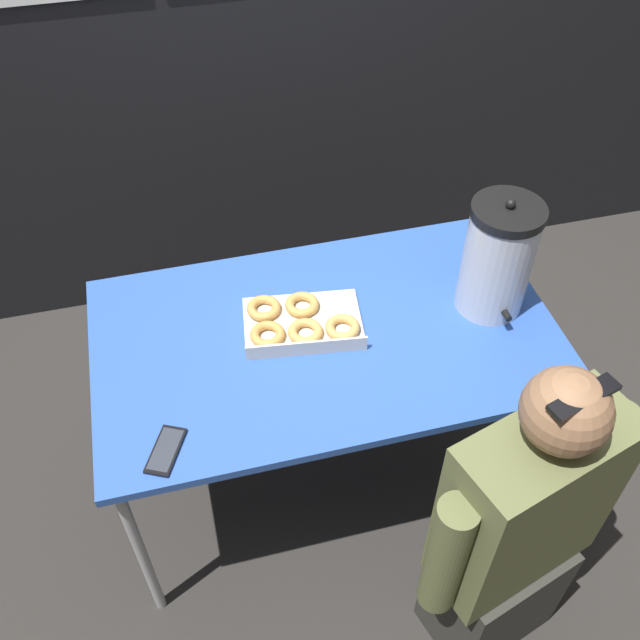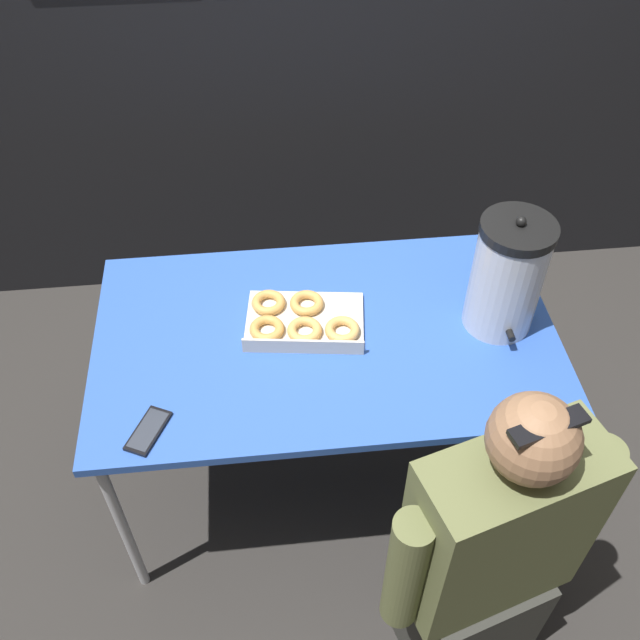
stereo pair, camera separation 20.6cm
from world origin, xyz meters
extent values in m
plane|color=#2D2B28|center=(0.00, 0.00, 0.00)|extent=(12.00, 12.00, 0.00)
cube|color=#2D56B2|center=(0.00, 0.00, 0.73)|extent=(1.36, 0.80, 0.03)
cylinder|color=#ADADB2|center=(-0.64, -0.36, 0.36)|extent=(0.03, 0.03, 0.72)
cylinder|color=#ADADB2|center=(0.64, -0.36, 0.36)|extent=(0.03, 0.03, 0.72)
cylinder|color=#ADADB2|center=(-0.64, 0.36, 0.36)|extent=(0.03, 0.03, 0.72)
cylinder|color=#ADADB2|center=(0.64, 0.36, 0.36)|extent=(0.03, 0.03, 0.72)
cube|color=beige|center=(-0.06, 0.05, 0.75)|extent=(0.38, 0.28, 0.02)
cube|color=beige|center=(-0.07, -0.07, 0.78)|extent=(0.35, 0.05, 0.04)
torus|color=#CF974A|center=(-0.17, 0.01, 0.78)|extent=(0.13, 0.13, 0.03)
torus|color=#DBA356|center=(-0.06, -0.01, 0.78)|extent=(0.14, 0.14, 0.03)
torus|color=#DDA558|center=(0.05, -0.02, 0.78)|extent=(0.12, 0.12, 0.03)
torus|color=tan|center=(-0.16, 0.12, 0.78)|extent=(0.13, 0.13, 0.03)
torus|color=tan|center=(-0.05, 0.10, 0.78)|extent=(0.14, 0.14, 0.03)
cylinder|color=silver|center=(0.51, 0.00, 0.91)|extent=(0.20, 0.20, 0.34)
cylinder|color=black|center=(0.51, 0.00, 1.10)|extent=(0.21, 0.21, 0.03)
sphere|color=black|center=(0.51, 0.00, 1.12)|extent=(0.03, 0.03, 0.03)
cylinder|color=black|center=(0.51, -0.11, 0.81)|extent=(0.02, 0.05, 0.02)
cube|color=black|center=(-0.50, -0.30, 0.75)|extent=(0.12, 0.16, 0.01)
cube|color=#2D333D|center=(-0.50, -0.30, 0.76)|extent=(0.11, 0.14, 0.00)
cube|color=#33332D|center=(0.35, -0.64, 0.22)|extent=(0.41, 0.33, 0.43)
cube|color=#60663D|center=(0.35, -0.64, 0.71)|extent=(0.48, 0.31, 0.56)
sphere|color=#8E6647|center=(0.35, -0.64, 1.09)|extent=(0.20, 0.20, 0.20)
cube|color=black|center=(0.36, -0.67, 1.16)|extent=(0.17, 0.09, 0.01)
cylinder|color=#60663D|center=(0.59, -0.57, 0.68)|extent=(0.10, 0.10, 0.45)
cylinder|color=#60663D|center=(0.11, -0.72, 0.68)|extent=(0.10, 0.10, 0.45)
camera|label=1|loc=(-0.37, -1.38, 2.29)|focal=40.00mm
camera|label=2|loc=(-0.17, -1.42, 2.29)|focal=40.00mm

